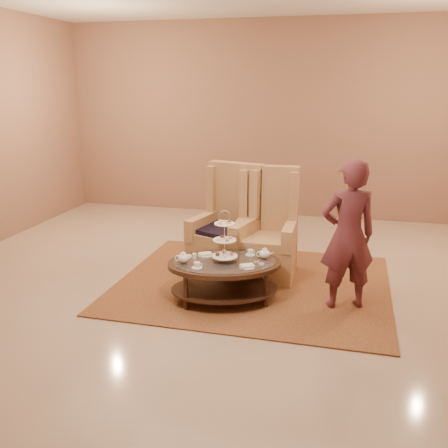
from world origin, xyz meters
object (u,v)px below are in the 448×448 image
(armchair_right, at_px, (266,240))
(armchair_left, at_px, (228,235))
(person, at_px, (348,236))
(tea_table, at_px, (225,269))

(armchair_right, bearing_deg, armchair_left, 174.71)
(armchair_right, relative_size, person, 0.84)
(armchair_left, bearing_deg, person, -13.97)
(tea_table, relative_size, armchair_right, 1.07)
(armchair_left, height_order, armchair_right, armchair_left)
(tea_table, distance_m, person, 1.40)
(tea_table, height_order, person, person)
(tea_table, distance_m, armchair_left, 1.01)
(tea_table, height_order, armchair_right, armchair_right)
(armchair_left, height_order, person, person)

